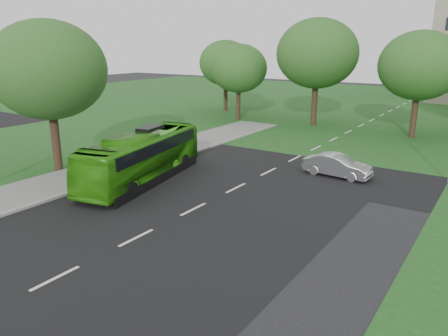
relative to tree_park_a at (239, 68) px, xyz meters
The scene contains 9 objects.
ground 29.55m from the tree_park_a, 64.78° to the right, with size 160.00×160.00×0.00m, color black.
street_surfaces 13.63m from the tree_park_a, 16.35° to the right, with size 120.00×120.00×0.15m.
tree_park_a is the anchor object (origin of this frame).
tree_park_b 8.44m from the tree_park_a, ahead, with size 7.98×7.98×10.46m.
tree_park_c 17.87m from the tree_park_a, ahead, with size 6.88×6.88×9.14m.
tree_park_f 6.51m from the tree_park_a, 135.63° to the left, with size 6.34×6.34×8.46m.
tree_side_near 23.66m from the tree_park_a, 87.87° to the right, with size 7.12×7.12×9.46m.
bus 23.44m from the tree_park_a, 72.69° to the right, with size 2.45×10.47×2.92m, color #369B13.
sedan 22.56m from the tree_park_a, 42.07° to the right, with size 1.46×4.17×1.38m, color #BABBBF.
Camera 1 is at (12.54, -14.15, 7.97)m, focal length 35.00 mm.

